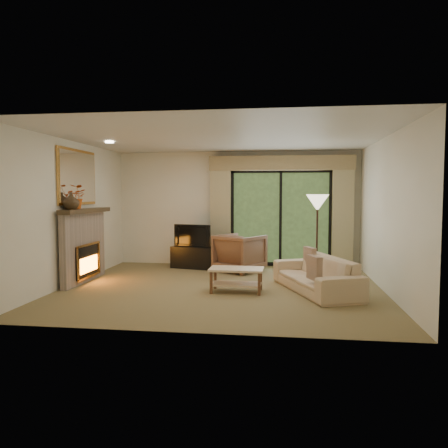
# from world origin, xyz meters

# --- Properties ---
(floor) EXTENTS (5.50, 5.50, 0.00)m
(floor) POSITION_xyz_m (0.00, 0.00, 0.00)
(floor) COLOR olive
(floor) RESTS_ON ground
(ceiling) EXTENTS (5.50, 5.50, 0.00)m
(ceiling) POSITION_xyz_m (0.00, 0.00, 2.60)
(ceiling) COLOR silver
(ceiling) RESTS_ON ground
(wall_back) EXTENTS (5.00, 0.00, 5.00)m
(wall_back) POSITION_xyz_m (0.00, 2.50, 1.30)
(wall_back) COLOR white
(wall_back) RESTS_ON ground
(wall_front) EXTENTS (5.00, 0.00, 5.00)m
(wall_front) POSITION_xyz_m (0.00, -2.50, 1.30)
(wall_front) COLOR white
(wall_front) RESTS_ON ground
(wall_left) EXTENTS (0.00, 5.00, 5.00)m
(wall_left) POSITION_xyz_m (-2.75, 0.00, 1.30)
(wall_left) COLOR white
(wall_left) RESTS_ON ground
(wall_right) EXTENTS (0.00, 5.00, 5.00)m
(wall_right) POSITION_xyz_m (2.75, 0.00, 1.30)
(wall_right) COLOR white
(wall_right) RESTS_ON ground
(fireplace) EXTENTS (0.24, 1.70, 1.37)m
(fireplace) POSITION_xyz_m (-2.63, 0.20, 0.69)
(fireplace) COLOR gray
(fireplace) RESTS_ON floor
(mirror) EXTENTS (0.07, 1.45, 1.02)m
(mirror) POSITION_xyz_m (-2.71, 0.20, 1.95)
(mirror) COLOR #C69147
(mirror) RESTS_ON wall_left
(sliding_door) EXTENTS (2.26, 0.10, 2.16)m
(sliding_door) POSITION_xyz_m (1.00, 2.45, 1.10)
(sliding_door) COLOR black
(sliding_door) RESTS_ON floor
(curtain_left) EXTENTS (0.45, 0.18, 2.35)m
(curtain_left) POSITION_xyz_m (-0.35, 2.34, 1.20)
(curtain_left) COLOR tan
(curtain_left) RESTS_ON floor
(curtain_right) EXTENTS (0.45, 0.18, 2.35)m
(curtain_right) POSITION_xyz_m (2.35, 2.34, 1.20)
(curtain_right) COLOR tan
(curtain_right) RESTS_ON floor
(cornice) EXTENTS (3.20, 0.24, 0.32)m
(cornice) POSITION_xyz_m (1.00, 2.36, 2.32)
(cornice) COLOR #988258
(cornice) RESTS_ON wall_back
(media_console) EXTENTS (1.03, 0.63, 0.48)m
(media_console) POSITION_xyz_m (-0.89, 1.95, 0.24)
(media_console) COLOR black
(media_console) RESTS_ON floor
(tv) EXTENTS (0.86, 0.29, 0.49)m
(tv) POSITION_xyz_m (-0.89, 1.95, 0.73)
(tv) COLOR black
(tv) RESTS_ON media_console
(armchair) EXTENTS (1.19, 1.20, 0.80)m
(armchair) POSITION_xyz_m (0.16, 1.64, 0.40)
(armchair) COLOR brown
(armchair) RESTS_ON floor
(sofa) EXTENTS (1.46, 2.15, 0.59)m
(sofa) POSITION_xyz_m (1.61, -0.07, 0.29)
(sofa) COLOR #CBAE88
(sofa) RESTS_ON floor
(pillow_near) EXTENTS (0.23, 0.38, 0.37)m
(pillow_near) POSITION_xyz_m (1.54, -0.65, 0.50)
(pillow_near) COLOR brown
(pillow_near) RESTS_ON sofa
(pillow_far) EXTENTS (0.22, 0.37, 0.36)m
(pillow_far) POSITION_xyz_m (1.54, 0.50, 0.50)
(pillow_far) COLOR brown
(pillow_far) RESTS_ON sofa
(coffee_table) EXTENTS (0.90, 0.50, 0.40)m
(coffee_table) POSITION_xyz_m (0.29, -0.28, 0.20)
(coffee_table) COLOR beige
(coffee_table) RESTS_ON floor
(floor_lamp) EXTENTS (0.46, 0.46, 1.63)m
(floor_lamp) POSITION_xyz_m (1.71, 1.08, 0.82)
(floor_lamp) COLOR #FFEFCC
(floor_lamp) RESTS_ON floor
(vase) EXTENTS (0.33, 0.33, 0.30)m
(vase) POSITION_xyz_m (-2.61, -0.29, 1.52)
(vase) COLOR #3D2E1B
(vase) RESTS_ON fireplace
(branches) EXTENTS (0.39, 0.34, 0.43)m
(branches) POSITION_xyz_m (-2.61, -0.08, 1.59)
(branches) COLOR #BE5117
(branches) RESTS_ON fireplace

